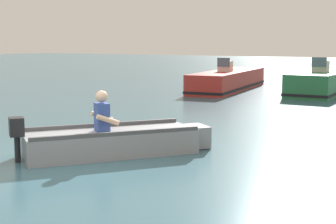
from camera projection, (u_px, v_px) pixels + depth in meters
ground_plane at (62, 170)px, 8.14m from camera, size 120.00×120.00×0.00m
rowboat_with_person at (114, 141)px, 9.31m from camera, size 2.76×3.30×1.19m
moored_boat_red at (228, 81)px, 21.70m from camera, size 2.44×6.80×1.39m
moored_boat_green at (322, 83)px, 19.92m from camera, size 1.73×5.16×1.46m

